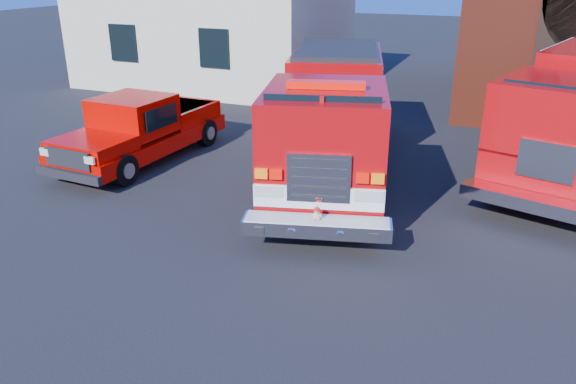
% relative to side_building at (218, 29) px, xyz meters
% --- Properties ---
extents(ground, '(100.00, 100.00, 0.00)m').
position_rel_side_building_xyz_m(ground, '(9.00, -13.00, -2.20)').
color(ground, black).
rests_on(ground, ground).
extents(side_building, '(10.20, 8.20, 4.35)m').
position_rel_side_building_xyz_m(side_building, '(0.00, 0.00, 0.00)').
color(side_building, beige).
rests_on(side_building, ground).
extents(fire_engine, '(4.72, 9.37, 2.78)m').
position_rel_side_building_xyz_m(fire_engine, '(8.24, -9.43, -0.76)').
color(fire_engine, black).
rests_on(fire_engine, ground).
extents(pickup_truck, '(2.24, 5.42, 1.74)m').
position_rel_side_building_xyz_m(pickup_truck, '(3.36, -10.53, -1.38)').
color(pickup_truck, black).
rests_on(pickup_truck, ground).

